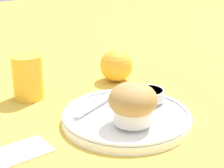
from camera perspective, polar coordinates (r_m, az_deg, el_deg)
ground_plane at (r=0.66m, az=3.31°, el=-5.88°), size 3.00×3.00×0.00m
plate at (r=0.66m, az=2.23°, el=-5.05°), size 0.23×0.23×0.02m
muffin at (r=0.61m, az=3.19°, el=-2.95°), size 0.08×0.08×0.07m
cream_ramekin at (r=0.71m, az=5.61°, el=-1.54°), size 0.06×0.06×0.02m
berry_pair at (r=0.69m, az=0.35°, el=-2.15°), size 0.03×0.01×0.01m
butter_knife at (r=0.70m, az=-1.52°, el=-2.43°), size 0.16×0.07×0.00m
orange_fruit at (r=0.85m, az=0.66°, el=2.89°), size 0.07×0.07×0.07m
juice_glass at (r=0.77m, az=-12.69°, el=1.03°), size 0.06×0.06×0.09m
folded_napkin at (r=0.59m, az=-14.48°, el=-10.09°), size 0.10×0.06×0.01m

